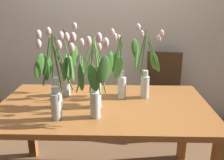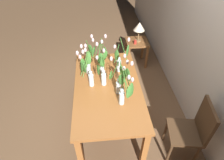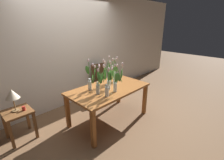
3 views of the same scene
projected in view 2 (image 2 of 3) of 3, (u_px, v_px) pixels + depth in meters
ground_plane at (108, 120)px, 3.07m from camera, size 18.00×18.00×0.00m
room_wall_rear at (216, 42)px, 2.28m from camera, size 9.00×0.10×2.70m
dining_table at (108, 91)px, 2.64m from camera, size 1.60×0.90×0.74m
tulip_vase_0 at (119, 80)px, 2.38m from camera, size 0.16×0.24×0.55m
tulip_vase_1 at (89, 62)px, 2.64m from camera, size 0.29×0.13×0.58m
tulip_vase_2 at (125, 90)px, 2.20m from camera, size 0.26×0.18×0.58m
tulip_vase_3 at (87, 72)px, 2.44m from camera, size 0.27×0.18×0.58m
tulip_vase_4 at (120, 61)px, 2.70m from camera, size 0.16×0.24×0.59m
tulip_vase_5 at (103, 74)px, 2.51m from camera, size 0.22×0.13×0.51m
tulip_vase_6 at (101, 59)px, 2.68m from camera, size 0.25×0.25×0.58m
dining_chair at (193, 129)px, 2.32m from camera, size 0.46×0.46×0.93m
side_table at (137, 46)px, 3.97m from camera, size 0.44×0.44×0.55m
table_lamp at (139, 27)px, 3.70m from camera, size 0.22×0.22×0.40m
pillar_candle at (135, 42)px, 3.79m from camera, size 0.06×0.06×0.07m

